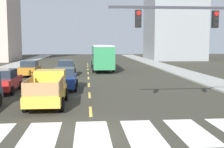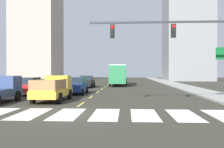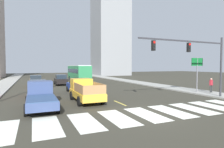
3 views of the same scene
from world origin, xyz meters
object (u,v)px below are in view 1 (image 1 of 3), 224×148
at_px(sedan_far, 66,68).
at_px(sedan_near_right, 64,79).
at_px(sedan_mid, 30,68).
at_px(city_bus, 102,56).
at_px(pickup_stakebed, 48,89).
at_px(sedan_near_left, 4,81).

xyz_separation_m(sedan_far, sedan_near_right, (0.53, -10.08, 0.00)).
relative_size(sedan_far, sedan_mid, 1.00).
relative_size(city_bus, sedan_near_right, 2.45).
bearing_deg(pickup_stakebed, sedan_mid, 104.06).
xyz_separation_m(sedan_near_left, sedan_mid, (-0.03, 10.54, 0.00)).
height_order(city_bus, sedan_near_right, city_bus).
height_order(sedan_mid, sedan_near_right, same).
bearing_deg(sedan_mid, sedan_far, 10.39).
distance_m(sedan_mid, sedan_near_right, 10.46).
height_order(pickup_stakebed, city_bus, city_bus).
xyz_separation_m(sedan_mid, sedan_near_right, (4.44, -9.47, 0.00)).
distance_m(city_bus, sedan_mid, 10.50).
bearing_deg(sedan_near_right, pickup_stakebed, -93.89).
relative_size(sedan_near_left, sedan_mid, 1.00).
relative_size(sedan_far, sedan_near_left, 1.00).
relative_size(city_bus, sedan_mid, 2.45).
xyz_separation_m(pickup_stakebed, sedan_near_left, (-3.84, 4.62, -0.08)).
bearing_deg(sedan_near_right, city_bus, 78.18).
distance_m(pickup_stakebed, sedan_mid, 15.64).
relative_size(city_bus, sedan_far, 2.45).
distance_m(pickup_stakebed, sedan_near_left, 6.01).
xyz_separation_m(city_bus, sedan_near_right, (-3.84, -15.84, -1.09)).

